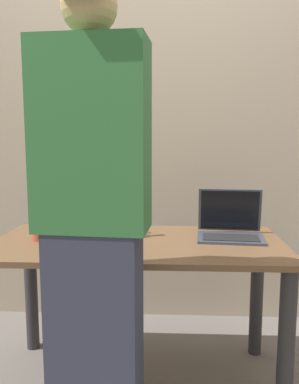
# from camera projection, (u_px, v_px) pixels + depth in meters

# --- Properties ---
(ground_plane) EXTENTS (8.00, 8.00, 0.00)m
(ground_plane) POSITION_uv_depth(u_px,v_px,m) (139.00, 380.00, 2.15)
(ground_plane) COLOR slate
(ground_plane) RESTS_ON ground
(desk) EXTENTS (1.45, 0.72, 0.75)m
(desk) POSITION_uv_depth(u_px,v_px,m) (139.00, 269.00, 2.06)
(desk) COLOR brown
(desk) RESTS_ON ground
(laptop) EXTENTS (0.35, 0.30, 0.24)m
(laptop) POSITION_uv_depth(u_px,v_px,m) (230.00, 226.00, 2.13)
(laptop) COLOR #383D4C
(laptop) RESTS_ON desk
(beer_bottle_green) EXTENTS (0.08, 0.08, 0.33)m
(beer_bottle_green) POSITION_uv_depth(u_px,v_px,m) (101.00, 212.00, 2.15)
(beer_bottle_green) COLOR #1E5123
(beer_bottle_green) RESTS_ON desk
(beer_bottle_dark) EXTENTS (0.07, 0.07, 0.32)m
(beer_bottle_dark) POSITION_uv_depth(u_px,v_px,m) (115.00, 214.00, 2.09)
(beer_bottle_dark) COLOR #333333
(beer_bottle_dark) RESTS_ON desk
(person_figure) EXTENTS (0.42, 0.30, 1.84)m
(person_figure) POSITION_uv_depth(u_px,v_px,m) (93.00, 228.00, 1.50)
(person_figure) COLOR #2D3347
(person_figure) RESTS_ON ground
(coffee_mug) EXTENTS (0.11, 0.08, 0.09)m
(coffee_mug) POSITION_uv_depth(u_px,v_px,m) (40.00, 231.00, 2.07)
(coffee_mug) COLOR #BF4C33
(coffee_mug) RESTS_ON desk
(back_wall) EXTENTS (6.00, 0.10, 2.60)m
(back_wall) POSITION_uv_depth(u_px,v_px,m) (147.00, 131.00, 2.79)
(back_wall) COLOR tan
(back_wall) RESTS_ON ground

